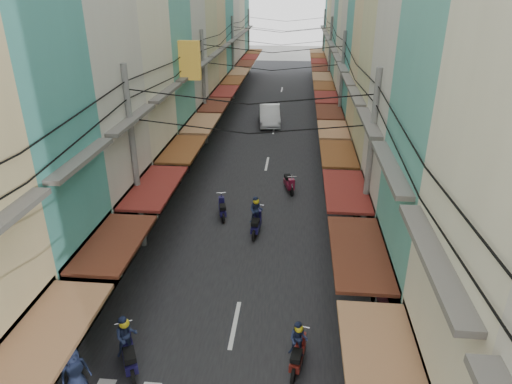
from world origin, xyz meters
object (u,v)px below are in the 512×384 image
Objects in this scene: white_car at (269,124)px; traffic_sign at (379,271)px; market_umbrella at (413,294)px; bicycle at (437,350)px.

traffic_sign reaches higher than white_car.
bicycle is at bearing -7.57° from market_umbrella.
traffic_sign is (5.37, -25.01, 2.14)m from white_car.
white_car is 25.67m from traffic_sign.
market_umbrella reaches higher than bicycle.
white_car is at bearing 38.25° from bicycle.
market_umbrella is 1.41m from traffic_sign.
bicycle is 2.33m from market_umbrella.
white_car is 3.25× the size of bicycle.
traffic_sign is at bearing 128.96° from market_umbrella.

